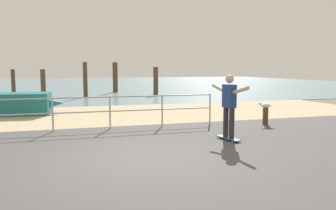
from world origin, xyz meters
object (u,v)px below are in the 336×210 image
Objects in this scene: skateboard at (228,138)px; skateboarder at (229,102)px; bollard_short at (265,116)px; seagull at (265,105)px.

skateboarder is at bearing -153.43° from skateboard.
skateboarder is (-0.00, -0.00, 0.95)m from skateboard.
skateboard is at bearing -141.09° from bollard_short.
bollard_short is 1.22× the size of seagull.
bollard_short is (2.31, 1.86, 0.22)m from skateboard.
skateboard is 1.41× the size of bollard_short.
skateboard is 0.95m from skateboarder.
seagull reaches higher than bollard_short.
seagull is at bearing 39.18° from skateboarder.
bollard_short is at bearing 38.91° from skateboarder.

